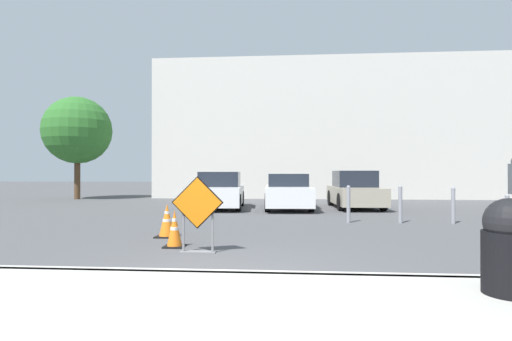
% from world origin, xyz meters
% --- Properties ---
extents(ground_plane, '(96.00, 96.00, 0.00)m').
position_xyz_m(ground_plane, '(0.00, 10.00, 0.00)').
color(ground_plane, '#4C4C4F').
extents(sidewalk_strip, '(29.84, 2.98, 0.14)m').
position_xyz_m(sidewalk_strip, '(0.00, -1.49, 0.07)').
color(sidewalk_strip, '#ADAAA3').
rests_on(sidewalk_strip, ground_plane).
extents(curb_lip, '(29.84, 0.20, 0.14)m').
position_xyz_m(curb_lip, '(0.00, 0.00, 0.07)').
color(curb_lip, '#ADAAA3').
rests_on(curb_lip, ground_plane).
extents(road_closed_sign, '(0.96, 0.20, 1.41)m').
position_xyz_m(road_closed_sign, '(-0.83, 1.86, 0.78)').
color(road_closed_sign, black).
rests_on(road_closed_sign, ground_plane).
extents(traffic_cone_nearest, '(0.40, 0.40, 0.73)m').
position_xyz_m(traffic_cone_nearest, '(-1.41, 2.39, 0.36)').
color(traffic_cone_nearest, black).
rests_on(traffic_cone_nearest, ground_plane).
extents(traffic_cone_second, '(0.48, 0.48, 0.76)m').
position_xyz_m(traffic_cone_second, '(-1.93, 3.59, 0.37)').
color(traffic_cone_second, black).
rests_on(traffic_cone_second, ground_plane).
extents(parked_car_nearest, '(2.08, 4.14, 1.50)m').
position_xyz_m(parked_car_nearest, '(-1.95, 10.92, 0.69)').
color(parked_car_nearest, white).
rests_on(parked_car_nearest, ground_plane).
extents(parked_car_second, '(1.97, 4.43, 1.43)m').
position_xyz_m(parked_car_second, '(0.83, 10.97, 0.67)').
color(parked_car_second, white).
rests_on(parked_car_second, ground_plane).
extents(parked_car_third, '(1.97, 4.12, 1.55)m').
position_xyz_m(parked_car_third, '(3.62, 11.56, 0.71)').
color(parked_car_third, '#A39984').
rests_on(parked_car_third, ground_plane).
extents(trash_bin, '(0.57, 0.57, 1.05)m').
position_xyz_m(trash_bin, '(3.24, -0.78, 0.67)').
color(trash_bin, black).
rests_on(trash_bin, sidewalk_strip).
extents(bollard_nearest, '(0.12, 0.12, 1.10)m').
position_xyz_m(bollard_nearest, '(2.61, 6.57, 0.58)').
color(bollard_nearest, gray).
rests_on(bollard_nearest, ground_plane).
extents(bollard_second, '(0.12, 0.12, 1.10)m').
position_xyz_m(bollard_second, '(4.10, 6.57, 0.58)').
color(bollard_second, gray).
rests_on(bollard_second, ground_plane).
extents(bollard_third, '(0.12, 0.12, 1.06)m').
position_xyz_m(bollard_third, '(5.59, 6.57, 0.56)').
color(bollard_third, gray).
rests_on(bollard_third, ground_plane).
extents(bollard_fourth, '(0.12, 0.12, 0.86)m').
position_xyz_m(bollard_fourth, '(7.08, 6.57, 0.46)').
color(bollard_fourth, gray).
rests_on(bollard_fourth, ground_plane).
extents(building_facade_backdrop, '(20.10, 5.00, 8.06)m').
position_xyz_m(building_facade_backdrop, '(3.09, 19.52, 4.03)').
color(building_facade_backdrop, beige).
rests_on(building_facade_backdrop, ground_plane).
extents(street_tree_behind_lot, '(3.71, 3.71, 5.69)m').
position_xyz_m(street_tree_behind_lot, '(-10.83, 15.97, 3.82)').
color(street_tree_behind_lot, '#513823').
rests_on(street_tree_behind_lot, ground_plane).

